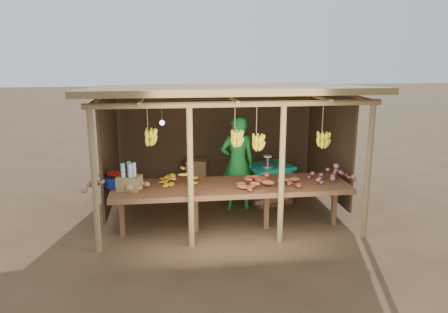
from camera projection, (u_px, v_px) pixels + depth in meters
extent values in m
plane|color=brown|center=(224.00, 210.00, 8.32)|extent=(60.00, 60.00, 0.00)
cylinder|color=olive|center=(94.00, 182.00, 6.35)|extent=(0.09, 0.09, 2.20)
cylinder|color=olive|center=(368.00, 172.00, 6.87)|extent=(0.09, 0.09, 2.20)
cylinder|color=olive|center=(117.00, 141.00, 9.24)|extent=(0.09, 0.09, 2.20)
cylinder|color=olive|center=(308.00, 136.00, 9.76)|extent=(0.09, 0.09, 2.20)
cylinder|color=olive|center=(191.00, 178.00, 6.52)|extent=(0.09, 0.09, 2.20)
cylinder|color=olive|center=(282.00, 175.00, 6.70)|extent=(0.09, 0.09, 2.20)
cylinder|color=olive|center=(237.00, 104.00, 6.35)|extent=(4.40, 0.09, 0.09)
cylinder|color=olive|center=(215.00, 87.00, 9.24)|extent=(4.40, 0.09, 0.09)
cube|color=olive|center=(224.00, 89.00, 7.77)|extent=(4.70, 3.50, 0.28)
cube|color=#453220|center=(215.00, 133.00, 9.46)|extent=(4.20, 0.04, 1.98)
cube|color=#453220|center=(110.00, 149.00, 7.96)|extent=(0.04, 2.40, 1.98)
cube|color=#453220|center=(329.00, 143.00, 8.48)|extent=(0.04, 2.40, 1.98)
cube|color=brown|center=(231.00, 187.00, 7.22)|extent=(3.90, 1.05, 0.08)
cube|color=brown|center=(122.00, 215.00, 7.09)|extent=(0.08, 0.08, 0.72)
cube|color=brown|center=(196.00, 211.00, 7.24)|extent=(0.08, 0.08, 0.72)
cube|color=brown|center=(266.00, 208.00, 7.39)|extent=(0.08, 0.08, 0.72)
cube|color=brown|center=(334.00, 205.00, 7.54)|extent=(0.08, 0.08, 0.72)
cylinder|color=navy|center=(115.00, 180.00, 7.18)|extent=(0.44, 0.44, 0.15)
cube|color=olive|center=(129.00, 183.00, 6.93)|extent=(0.42, 0.37, 0.22)
imported|color=#1A772C|center=(237.00, 163.00, 8.20)|extent=(0.67, 0.46, 1.79)
cube|color=brown|center=(269.00, 185.00, 8.70)|extent=(0.91, 0.84, 0.69)
cube|color=#0D9680|center=(269.00, 167.00, 8.61)|extent=(1.01, 0.94, 0.07)
cube|color=olive|center=(197.00, 183.00, 9.38)|extent=(0.50, 0.44, 0.34)
cube|color=olive|center=(197.00, 168.00, 9.29)|extent=(0.50, 0.44, 0.34)
cube|color=olive|center=(175.00, 184.00, 9.32)|extent=(0.50, 0.44, 0.34)
ellipsoid|color=#453220|center=(123.00, 188.00, 8.80)|extent=(0.43, 0.43, 0.58)
ellipsoid|color=#453220|center=(143.00, 188.00, 8.84)|extent=(0.43, 0.43, 0.58)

